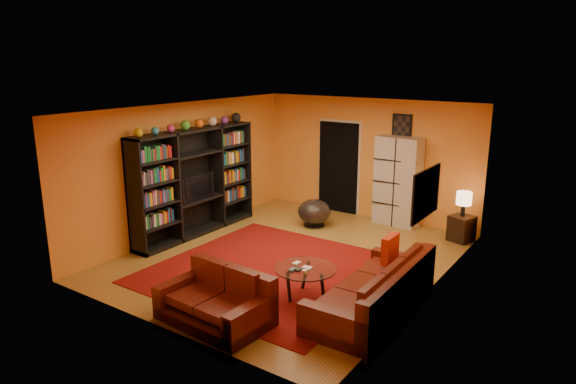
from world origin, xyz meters
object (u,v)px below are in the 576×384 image
Objects in this scene: storage_cabinet at (398,181)px; side_table at (461,229)px; tv at (195,187)px; loveseat at (219,300)px; sofa at (378,292)px; table_lamp at (464,199)px; coffee_table at (306,271)px; bowl_chair at (314,212)px; entertainment_unit at (195,182)px.

storage_cabinet reaches higher than side_table.
tv is 0.47× the size of storage_cabinet.
tv reaches higher than side_table.
loveseat is at bearing -89.62° from storage_cabinet.
sofa is 3.56m from table_lamp.
loveseat is at bearing -140.23° from sofa.
coffee_table is 3.91m from side_table.
bowl_chair is at bearing -163.85° from table_lamp.
table_lamp is (0.00, 0.00, 0.59)m from side_table.
side_table is at bearing 72.59° from coffee_table.
coffee_table is (3.36, -1.20, -0.64)m from entertainment_unit.
sofa is (4.37, -0.91, -0.69)m from tv.
tv is 1.85× the size of table_lamp.
side_table is at bearing 16.15° from bowl_chair.
entertainment_unit reaches higher than loveseat.
entertainment_unit reaches higher than bowl_chair.
coffee_table is (-1.06, -0.21, 0.13)m from sofa.
loveseat is 3.20× the size of table_lamp.
coffee_table is (3.31, -1.12, -0.56)m from tv.
bowl_chair is (-1.65, 2.91, -0.11)m from coffee_table.
sofa is 3.48× the size of bowl_chair.
sofa is 3.83m from bowl_chair.
table_lamp is at bearing -16.34° from loveseat.
bowl_chair is 1.39× the size of side_table.
storage_cabinet reaches higher than bowl_chair.
bowl_chair is at bearing -42.84° from tv.
sofa is at bearing -91.76° from table_lamp.
coffee_table is at bearing -60.46° from bowl_chair.
bowl_chair is (1.71, 1.71, -0.75)m from entertainment_unit.
side_table is at bearing 0.00° from table_lamp.
tv is 0.97× the size of coffee_table.
side_table reaches higher than coffee_table.
storage_cabinet is 2.69× the size of bowl_chair.
side_table is at bearing -59.81° from tv.
loveseat is 1.68× the size of coffee_table.
entertainment_unit reaches higher than coffee_table.
entertainment_unit is at bearing -150.80° from table_lamp.
coffee_table is at bearing -82.13° from storage_cabinet.
coffee_table is at bearing -107.41° from table_lamp.
sofa reaches higher than bowl_chair.
side_table is (4.47, 2.60, -0.72)m from tv.
entertainment_unit is at bearing -133.85° from storage_cabinet.
sofa is at bearing -45.91° from loveseat.
bowl_chair is (1.66, 1.79, -0.67)m from tv.
bowl_chair is at bearing 134.07° from sofa.
tv is 0.58× the size of loveseat.
tv is 1.27× the size of bowl_chair.
table_lamp reaches higher than bowl_chair.
tv reaches higher than table_lamp.
tv is 5.18m from table_lamp.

